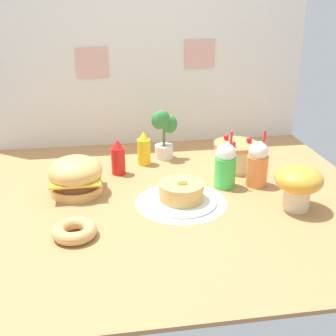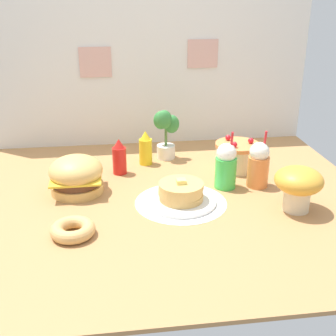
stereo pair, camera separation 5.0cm
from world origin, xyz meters
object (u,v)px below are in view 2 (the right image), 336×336
at_px(mustard_bottle, 146,149).
at_px(mushroom_stool, 298,184).
at_px(ketchup_bottle, 119,158).
at_px(burger, 76,175).
at_px(cream_soda_cup, 226,166).
at_px(pancake_stack, 181,194).
at_px(potted_plant, 166,132).
at_px(orange_float_cup, 258,165).
at_px(donut_pink_glaze, 73,229).
at_px(layer_cake, 237,156).

bearing_deg(mustard_bottle, mushroom_stool, -46.17).
bearing_deg(ketchup_bottle, mustard_bottle, 38.01).
height_order(burger, ketchup_bottle, ketchup_bottle).
xyz_separation_m(cream_soda_cup, mushroom_stool, (0.30, -0.33, 0.01)).
distance_m(pancake_stack, potted_plant, 0.70).
bearing_deg(orange_float_cup, burger, 176.89).
relative_size(mustard_bottle, donut_pink_glaze, 1.08).
height_order(layer_cake, mushroom_stool, mushroom_stool).
height_order(ketchup_bottle, orange_float_cup, orange_float_cup).
relative_size(burger, donut_pink_glaze, 1.43).
distance_m(layer_cake, ketchup_bottle, 0.75).
relative_size(mustard_bottle, mushroom_stool, 0.91).
height_order(burger, pancake_stack, burger).
bearing_deg(mustard_bottle, burger, -138.38).
distance_m(orange_float_cup, potted_plant, 0.71).
height_order(burger, cream_soda_cup, cream_soda_cup).
distance_m(burger, cream_soda_cup, 0.86).
relative_size(layer_cake, cream_soda_cup, 0.83).
height_order(cream_soda_cup, orange_float_cup, same).
xyz_separation_m(mustard_bottle, mushroom_stool, (0.73, -0.76, 0.04)).
relative_size(burger, pancake_stack, 0.78).
xyz_separation_m(burger, potted_plant, (0.57, 0.47, 0.08)).
height_order(potted_plant, mushroom_stool, potted_plant).
bearing_deg(mustard_bottle, potted_plant, 31.66).
bearing_deg(donut_pink_glaze, mustard_bottle, 64.06).
xyz_separation_m(ketchup_bottle, donut_pink_glaze, (-0.25, -0.73, -0.07)).
xyz_separation_m(pancake_stack, cream_soda_cup, (0.29, 0.17, 0.08)).
distance_m(cream_soda_cup, potted_plant, 0.60).
bearing_deg(mustard_bottle, ketchup_bottle, -141.99).
relative_size(pancake_stack, potted_plant, 1.11).
distance_m(layer_cake, cream_soda_cup, 0.31).
relative_size(pancake_stack, orange_float_cup, 1.13).
bearing_deg(mustard_bottle, donut_pink_glaze, -115.94).
xyz_separation_m(pancake_stack, potted_plant, (0.01, 0.69, 0.13)).
height_order(layer_cake, orange_float_cup, orange_float_cup).
relative_size(layer_cake, orange_float_cup, 0.83).
bearing_deg(cream_soda_cup, pancake_stack, -150.30).
height_order(pancake_stack, ketchup_bottle, ketchup_bottle).
xyz_separation_m(burger, orange_float_cup, (1.05, -0.06, 0.03)).
height_order(ketchup_bottle, mustard_bottle, same).
height_order(orange_float_cup, donut_pink_glaze, orange_float_cup).
height_order(ketchup_bottle, potted_plant, potted_plant).
distance_m(donut_pink_glaze, mushroom_stool, 1.16).
bearing_deg(cream_soda_cup, burger, 176.69).
relative_size(ketchup_bottle, cream_soda_cup, 0.67).
distance_m(layer_cake, orange_float_cup, 0.29).
distance_m(pancake_stack, donut_pink_glaze, 0.62).
distance_m(burger, potted_plant, 0.75).
bearing_deg(mushroom_stool, ketchup_bottle, 145.57).
xyz_separation_m(mustard_bottle, donut_pink_glaze, (-0.42, -0.87, -0.07)).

